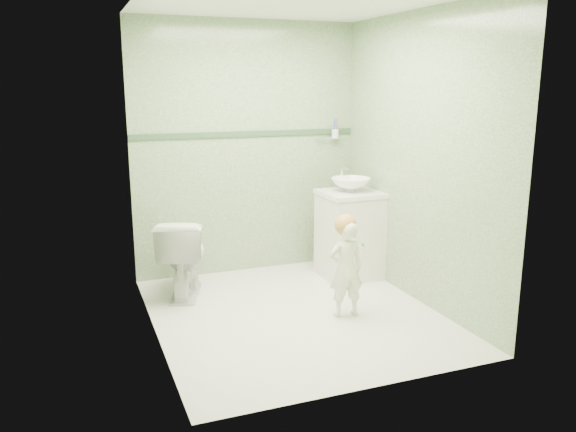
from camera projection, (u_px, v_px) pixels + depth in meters
name	position (u px, v px, depth m)	size (l,w,h in m)	color
ground	(295.00, 314.00, 4.66)	(2.50, 2.50, 0.00)	silver
room_shell	(295.00, 166.00, 4.39)	(2.50, 2.54, 2.40)	gray
trim_stripe	(247.00, 134.00, 5.49)	(2.20, 0.02, 0.05)	#345135
vanity	(349.00, 236.00, 5.50)	(0.52, 0.50, 0.80)	silver
counter	(350.00, 193.00, 5.41)	(0.54, 0.52, 0.04)	white
basin	(351.00, 185.00, 5.39)	(0.37, 0.37, 0.13)	white
faucet	(342.00, 173.00, 5.54)	(0.03, 0.13, 0.18)	silver
cup_holder	(334.00, 133.00, 5.75)	(0.26, 0.07, 0.21)	silver
toilet	(183.00, 256.00, 5.02)	(0.39, 0.69, 0.70)	white
toddler	(346.00, 269.00, 4.55)	(0.28, 0.19, 0.78)	white
hair_cap	(346.00, 225.00, 4.49)	(0.17, 0.17, 0.17)	#C28642
teal_toothbrush	(362.00, 244.00, 4.40)	(0.11, 0.13, 0.08)	#0C967A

